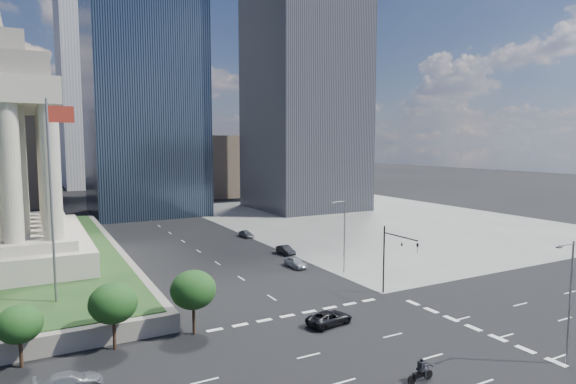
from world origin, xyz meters
TOP-DOWN VIEW (x-y plane):
  - ground at (0.00, 100.00)m, footprint 500.00×500.00m
  - sidewalk_ne at (46.00, 60.00)m, footprint 68.00×90.00m
  - flagpole at (-21.83, 24.00)m, footprint 2.52×0.24m
  - midrise_glass at (2.00, 95.00)m, footprint 26.00×26.00m
  - highrise_ne at (42.00, 85.00)m, footprint 26.00×28.00m
  - building_filler_ne at (32.00, 130.00)m, footprint 20.00×30.00m
  - building_filler_nw at (-30.00, 130.00)m, footprint 24.00×30.00m
  - traffic_signal_ne at (12.50, 13.70)m, footprint 0.30×5.74m
  - street_lamp_south at (13.33, -6.00)m, footprint 2.13×0.22m
  - street_lamp_north at (13.33, 25.00)m, footprint 2.13×0.22m
  - pickup_truck at (1.34, 10.00)m, footprint 5.11×2.95m
  - suv_grey at (-21.96, 8.27)m, footprint 4.68×2.09m
  - parked_sedan_near at (9.00, 30.54)m, footprint 4.38×1.78m
  - parked_sedan_mid at (11.50, 38.21)m, footprint 4.19×1.48m
  - parked_sedan_far at (11.50, 54.08)m, footprint 4.07×1.84m
  - motorcycle_lead at (1.04, -2.68)m, footprint 2.39×0.67m

SIDE VIEW (x-z plane):
  - ground at x=0.00m, z-range 0.00..0.00m
  - sidewalk_ne at x=46.00m, z-range 0.00..0.03m
  - suv_grey at x=-21.96m, z-range 0.00..1.33m
  - pickup_truck at x=1.34m, z-range 0.00..1.34m
  - parked_sedan_far at x=11.50m, z-range 0.00..1.36m
  - parked_sedan_mid at x=11.50m, z-range 0.00..1.38m
  - parked_sedan_near at x=9.00m, z-range 0.00..1.49m
  - motorcycle_lead at x=1.04m, z-range 0.00..1.78m
  - traffic_signal_ne at x=12.50m, z-range 1.25..9.25m
  - street_lamp_south at x=13.33m, z-range 0.66..10.66m
  - street_lamp_north at x=13.33m, z-range 0.66..10.66m
  - building_filler_ne at x=32.00m, z-range 0.00..20.00m
  - flagpole at x=-21.83m, z-range 3.11..23.11m
  - building_filler_nw at x=-30.00m, z-range 0.00..28.00m
  - midrise_glass at x=2.00m, z-range 0.00..60.00m
  - highrise_ne at x=42.00m, z-range 0.00..100.00m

